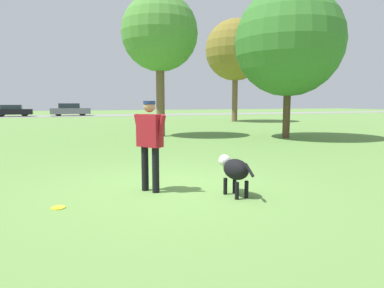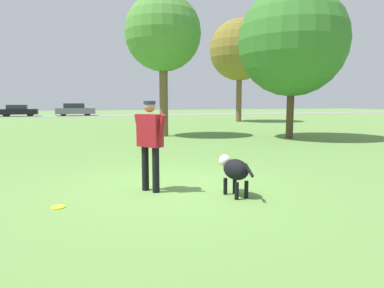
{
  "view_description": "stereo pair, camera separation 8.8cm",
  "coord_description": "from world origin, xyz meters",
  "views": [
    {
      "loc": [
        -1.71,
        -6.21,
        1.65
      ],
      "look_at": [
        0.31,
        -0.57,
        0.9
      ],
      "focal_mm": 32.0,
      "sensor_mm": 36.0,
      "label": 1
    },
    {
      "loc": [
        -1.63,
        -6.24,
        1.65
      ],
      "look_at": [
        0.31,
        -0.57,
        0.9
      ],
      "focal_mm": 32.0,
      "sensor_mm": 36.0,
      "label": 2
    }
  ],
  "objects": [
    {
      "name": "tree_far_right",
      "position": [
        11.12,
        19.21,
        5.74
      ],
      "size": [
        4.88,
        4.88,
        8.21
      ],
      "color": "brown",
      "rests_on": "ground_plane"
    },
    {
      "name": "far_road_strip",
      "position": [
        0.0,
        35.45,
        0.01
      ],
      "size": [
        120.0,
        6.0,
        0.01
      ],
      "color": "gray",
      "rests_on": "ground_plane"
    },
    {
      "name": "tree_mid_center",
      "position": [
        2.36,
        9.58,
        4.76
      ],
      "size": [
        3.53,
        3.53,
        6.56
      ],
      "color": "brown",
      "rests_on": "ground_plane"
    },
    {
      "name": "parked_car_black",
      "position": [
        -7.56,
        35.85,
        0.64
      ],
      "size": [
        4.0,
        1.83,
        1.28
      ],
      "rotation": [
        0.0,
        0.0,
        0.04
      ],
      "color": "black",
      "rests_on": "ground_plane"
    },
    {
      "name": "ground_plane",
      "position": [
        0.0,
        0.0,
        0.0
      ],
      "size": [
        120.0,
        120.0,
        0.0
      ],
      "primitive_type": "plane",
      "color": "#608C42"
    },
    {
      "name": "tree_near_right",
      "position": [
        7.48,
        6.85,
        4.23
      ],
      "size": [
        4.74,
        4.74,
        6.61
      ],
      "color": "#4C3826",
      "rests_on": "ground_plane"
    },
    {
      "name": "person",
      "position": [
        -0.36,
        -0.16,
        0.99
      ],
      "size": [
        0.5,
        0.64,
        1.66
      ],
      "rotation": [
        0.0,
        0.0,
        -0.94
      ],
      "color": "black",
      "rests_on": "ground_plane"
    },
    {
      "name": "parked_car_grey",
      "position": [
        -1.64,
        35.68,
        0.71
      ],
      "size": [
        4.43,
        2.03,
        1.43
      ],
      "rotation": [
        0.0,
        0.0,
        0.05
      ],
      "color": "slate",
      "rests_on": "ground_plane"
    },
    {
      "name": "frisbee",
      "position": [
        -1.94,
        -0.67,
        0.01
      ],
      "size": [
        0.22,
        0.22,
        0.02
      ],
      "color": "yellow",
      "rests_on": "ground_plane"
    },
    {
      "name": "dog",
      "position": [
        0.97,
        -0.93,
        0.46
      ],
      "size": [
        0.43,
        0.98,
        0.69
      ],
      "rotation": [
        0.0,
        0.0,
        1.71
      ],
      "color": "black",
      "rests_on": "ground_plane"
    }
  ]
}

